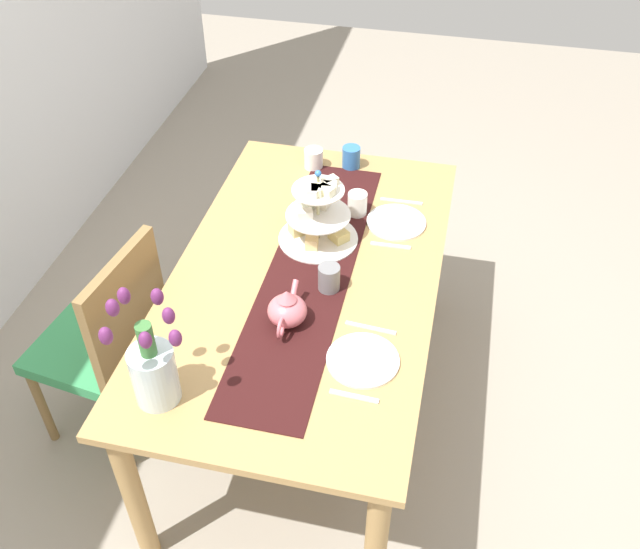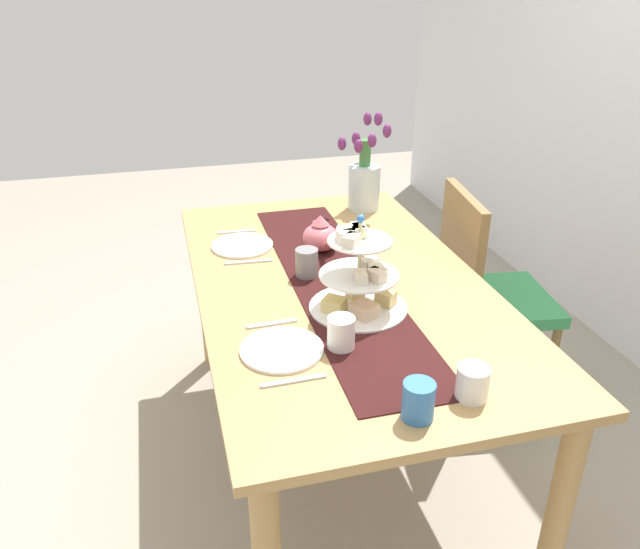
# 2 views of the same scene
# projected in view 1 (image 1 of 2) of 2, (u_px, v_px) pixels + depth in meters

# --- Properties ---
(ground_plane) EXTENTS (8.00, 8.00, 0.00)m
(ground_plane) POSITION_uv_depth(u_px,v_px,m) (308.00, 404.00, 3.01)
(ground_plane) COLOR gray
(dining_table) EXTENTS (1.65, 0.94, 0.75)m
(dining_table) POSITION_uv_depth(u_px,v_px,m) (306.00, 294.00, 2.58)
(dining_table) COLOR tan
(dining_table) RESTS_ON ground_plane
(chair_left) EXTENTS (0.47, 0.47, 0.91)m
(chair_left) POSITION_uv_depth(u_px,v_px,m) (108.00, 338.00, 2.61)
(chair_left) COLOR olive
(chair_left) RESTS_ON ground_plane
(table_runner) EXTENTS (1.38, 0.30, 0.00)m
(table_runner) POSITION_uv_depth(u_px,v_px,m) (309.00, 273.00, 2.51)
(table_runner) COLOR black
(table_runner) RESTS_ON dining_table
(tiered_cake_stand) EXTENTS (0.30, 0.30, 0.30)m
(tiered_cake_stand) POSITION_uv_depth(u_px,v_px,m) (318.00, 217.00, 2.59)
(tiered_cake_stand) COLOR beige
(tiered_cake_stand) RESTS_ON table_runner
(teapot) EXTENTS (0.24, 0.13, 0.14)m
(teapot) POSITION_uv_depth(u_px,v_px,m) (287.00, 310.00, 2.29)
(teapot) COLOR #D66B75
(teapot) RESTS_ON table_runner
(tulip_vase) EXTENTS (0.24, 0.20, 0.40)m
(tulip_vase) POSITION_uv_depth(u_px,v_px,m) (153.00, 367.00, 2.01)
(tulip_vase) COLOR silver
(tulip_vase) RESTS_ON dining_table
(cream_jug) EXTENTS (0.08, 0.08, 0.08)m
(cream_jug) POSITION_uv_depth(u_px,v_px,m) (314.00, 158.00, 3.00)
(cream_jug) COLOR white
(cream_jug) RESTS_ON dining_table
(dinner_plate_left) EXTENTS (0.23, 0.23, 0.01)m
(dinner_plate_left) POSITION_uv_depth(u_px,v_px,m) (363.00, 360.00, 2.20)
(dinner_plate_left) COLOR white
(dinner_plate_left) RESTS_ON dining_table
(fork_left) EXTENTS (0.02, 0.15, 0.01)m
(fork_left) POSITION_uv_depth(u_px,v_px,m) (354.00, 396.00, 2.09)
(fork_left) COLOR silver
(fork_left) RESTS_ON dining_table
(knife_left) EXTENTS (0.03, 0.17, 0.01)m
(knife_left) POSITION_uv_depth(u_px,v_px,m) (371.00, 328.00, 2.30)
(knife_left) COLOR silver
(knife_left) RESTS_ON dining_table
(dinner_plate_right) EXTENTS (0.23, 0.23, 0.01)m
(dinner_plate_right) POSITION_uv_depth(u_px,v_px,m) (396.00, 222.00, 2.73)
(dinner_plate_right) COLOR white
(dinner_plate_right) RESTS_ON dining_table
(fork_right) EXTENTS (0.02, 0.15, 0.01)m
(fork_right) POSITION_uv_depth(u_px,v_px,m) (391.00, 246.00, 2.62)
(fork_right) COLOR silver
(fork_right) RESTS_ON dining_table
(knife_right) EXTENTS (0.02, 0.17, 0.01)m
(knife_right) POSITION_uv_depth(u_px,v_px,m) (401.00, 201.00, 2.84)
(knife_right) COLOR silver
(knife_right) RESTS_ON dining_table
(mug_grey) EXTENTS (0.08, 0.08, 0.09)m
(mug_grey) POSITION_uv_depth(u_px,v_px,m) (329.00, 278.00, 2.42)
(mug_grey) COLOR slate
(mug_grey) RESTS_ON table_runner
(mug_white_text) EXTENTS (0.08, 0.08, 0.09)m
(mug_white_text) POSITION_uv_depth(u_px,v_px,m) (357.00, 204.00, 2.75)
(mug_white_text) COLOR white
(mug_white_text) RESTS_ON dining_table
(mug_orange) EXTENTS (0.08, 0.08, 0.09)m
(mug_orange) POSITION_uv_depth(u_px,v_px,m) (351.00, 157.00, 3.00)
(mug_orange) COLOR #3370B7
(mug_orange) RESTS_ON dining_table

